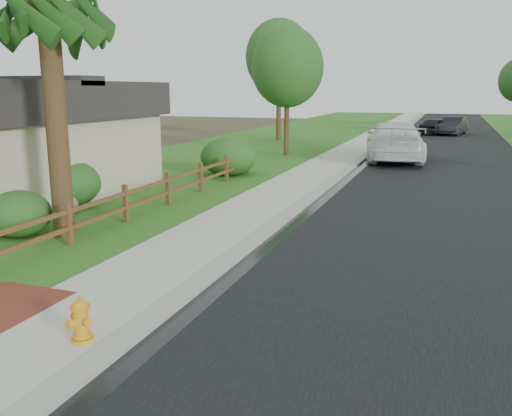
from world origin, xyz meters
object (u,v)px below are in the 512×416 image
at_px(ranch_fence, 148,194).
at_px(white_suv, 394,141).
at_px(palm_tree, 47,6).
at_px(dark_car_mid, 435,126).
at_px(fire_hydrant, 81,321).

relative_size(ranch_fence, white_suv, 2.47).
bearing_deg(palm_tree, dark_car_mid, 77.83).
bearing_deg(ranch_fence, white_suv, 69.54).
distance_m(white_suv, dark_car_mid, 18.22).
xyz_separation_m(palm_tree, white_suv, (6.30, 17.91, -4.51)).
bearing_deg(ranch_fence, dark_car_mid, 77.95).
bearing_deg(white_suv, palm_tree, 62.10).
relative_size(ranch_fence, fire_hydrant, 24.79).
xyz_separation_m(ranch_fence, fire_hydrant, (3.50, -7.77, -0.20)).
bearing_deg(white_suv, dark_car_mid, -103.18).
distance_m(ranch_fence, white_suv, 16.03).
height_order(ranch_fence, palm_tree, palm_tree).
height_order(ranch_fence, dark_car_mid, dark_car_mid).
xyz_separation_m(ranch_fence, dark_car_mid, (7.08, 33.17, 0.08)).
distance_m(palm_tree, white_suv, 19.51).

